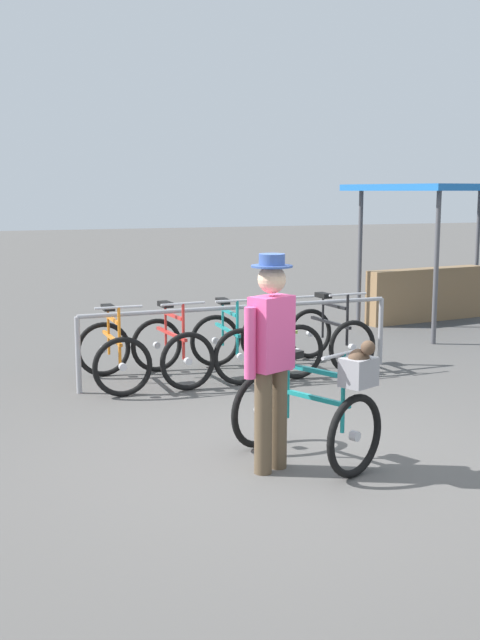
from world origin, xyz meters
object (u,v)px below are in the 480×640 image
Objects in this scene: featured_bicycle at (316,407)px; market_stall at (445,240)px; racked_bike_orange at (112,354)px; person_with_featured_bike at (271,354)px; racked_bike_lime at (280,341)px; racked_bike_teal at (227,345)px; racked_bike_red at (172,350)px; racked_bike_black at (330,337)px.

featured_bicycle is 0.37× the size of market_stall.
person_with_featured_bike is (0.57, -3.16, 0.58)m from racked_bike_orange.
market_stall is (3.92, 2.12, 1.03)m from racked_bike_lime.
market_stall is (6.02, 2.15, 1.03)m from racked_bike_orange.
racked_bike_teal is at bearing 0.79° from racked_bike_orange.
person_with_featured_bike reaches higher than featured_bicycle.
featured_bicycle reaches higher than racked_bike_teal.
person_with_featured_bike is at bearing -79.74° from racked_bike_orange.
racked_bike_red is 1.03× the size of racked_bike_lime.
person_with_featured_bike reaches higher than racked_bike_black.
racked_bike_black is at bearing 60.31° from featured_bicycle.
featured_bicycle reaches higher than racked_bike_lime.
racked_bike_teal is 3.23m from featured_bicycle.
racked_bike_red is 5.82m from market_stall.
racked_bike_black is 0.66× the size of person_with_featured_bike.
racked_bike_teal is 0.34× the size of market_stall.
racked_bike_red is 1.01× the size of racked_bike_teal.
market_stall is at bearing 21.91° from racked_bike_red.
racked_bike_red and racked_bike_teal have the same top height.
racked_bike_black is 0.91× the size of featured_bicycle.
featured_bicycle is 7.40m from market_stall.
racked_bike_lime is 0.88× the size of featured_bicycle.
racked_bike_orange is 3.26m from person_with_featured_bike.
racked_bike_black is at bearing 55.15° from person_with_featured_bike.
racked_bike_lime is (0.70, 0.01, 0.00)m from racked_bike_teal.
person_with_featured_bike reaches higher than racked_bike_red.
racked_bike_lime is at bearing 0.79° from racked_bike_orange.
racked_bike_teal is 0.66× the size of person_with_featured_bike.
racked_bike_black is (2.10, 0.03, 0.00)m from racked_bike_red.
featured_bicycle is at bearing -133.47° from market_stall.
racked_bike_red is 0.70m from racked_bike_teal.
racked_bike_orange and racked_bike_lime have the same top height.
racked_bike_teal is at bearing -179.21° from racked_bike_black.
racked_bike_black is 3.71m from featured_bicycle.
racked_bike_lime is 0.70m from racked_bike_black.
racked_bike_red is 3.21m from featured_bicycle.
person_with_featured_bike is at bearing -124.85° from racked_bike_black.
racked_bike_teal is at bearing 82.24° from featured_bicycle.
racked_bike_orange is 0.99× the size of racked_bike_lime.
market_stall is at bearing 19.65° from racked_bike_orange.
racked_bike_lime is at bearing 64.41° from person_with_featured_bike.
racked_bike_teal is 0.99× the size of racked_bike_black.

